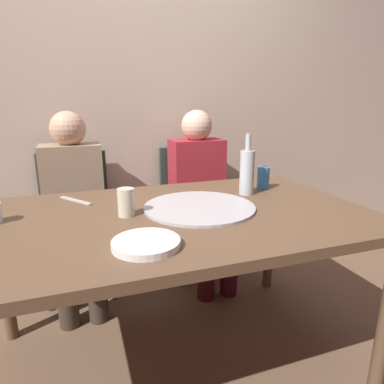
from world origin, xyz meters
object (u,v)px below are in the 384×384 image
Objects in this scene: wine_bottle at (247,171)px; chair_right at (194,201)px; table_knife at (76,200)px; tumbler_near at (126,202)px; chair_left at (76,213)px; plate_stack at (146,243)px; guest_in_sweater at (74,200)px; pizza_tray at (199,207)px; dining_table at (174,228)px; soda_can at (263,178)px; guest_in_beanie at (201,189)px.

chair_right is (-0.03, 0.73, -0.36)m from wine_bottle.
wine_bottle is 1.41× the size of table_knife.
chair_left reaches higher than tumbler_near.
plate_stack is at bearing -87.51° from tumbler_near.
tumbler_near is 0.10× the size of guest_in_sweater.
pizza_tray is at bearing 46.53° from plate_stack.
table_knife is at bearing 91.41° from chair_left.
chair_left and chair_right have the same top height.
chair_left is (-0.01, 0.58, -0.25)m from table_knife.
guest_in_sweater is (-0.41, 0.75, -0.05)m from dining_table.
table_knife is at bearing 35.59° from chair_right.
plate_stack is at bearing -17.05° from table_knife.
chair_right is 0.77× the size of guest_in_sweater.
dining_table is 1.44× the size of guest_in_sweater.
dining_table is at bearing -8.75° from tumbler_near.
wine_bottle is at bearing 145.55° from guest_in_sweater.
dining_table is 1.01m from chair_right.
chair_right reaches higher than pizza_tray.
soda_can is 0.98m from table_knife.
table_knife is 0.24× the size of chair_left.
chair_right is at bearing 103.90° from soda_can.
chair_right is at bearing 72.00° from pizza_tray.
chair_left is 0.77× the size of guest_in_beanie.
soda_can is at bearing 25.16° from pizza_tray.
tumbler_near is 0.95m from chair_left.
chair_left reaches higher than dining_table.
pizza_tray is 2.27× the size of table_knife.
chair_left reaches higher than plate_stack.
wine_bottle is at bearing 43.53° from table_knife.
guest_in_sweater is at bearing 152.38° from soda_can.
wine_bottle is at bearing 24.99° from pizza_tray.
chair_left is 1.00× the size of chair_right.
plate_stack is (0.01, -0.33, -0.05)m from tumbler_near.
guest_in_beanie is at bearing 61.36° from dining_table.
pizza_tray is at bearing -155.01° from wine_bottle.
wine_bottle is at bearing 92.12° from chair_right.
pizza_tray is 2.20× the size of plate_stack.
guest_in_beanie reaches higher than soda_can.
soda_can is at bearing 25.54° from wine_bottle.
plate_stack is (-0.76, -0.54, -0.05)m from soda_can.
dining_table is 1.44× the size of guest_in_beanie.
chair_right is (0.59, 1.21, -0.26)m from plate_stack.
guest_in_sweater is at bearing 0.00° from guest_in_beanie.
tumbler_near is 0.77m from guest_in_sweater.
pizza_tray is (0.13, 0.02, 0.08)m from dining_table.
guest_in_beanie is at bearing 49.89° from tumbler_near.
guest_in_sweater is at bearing 126.37° from pizza_tray.
wine_bottle is 0.26× the size of guest_in_sweater.
chair_left is (-0.85, 0.73, -0.36)m from wine_bottle.
chair_right is (0.29, 0.88, -0.25)m from pizza_tray.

